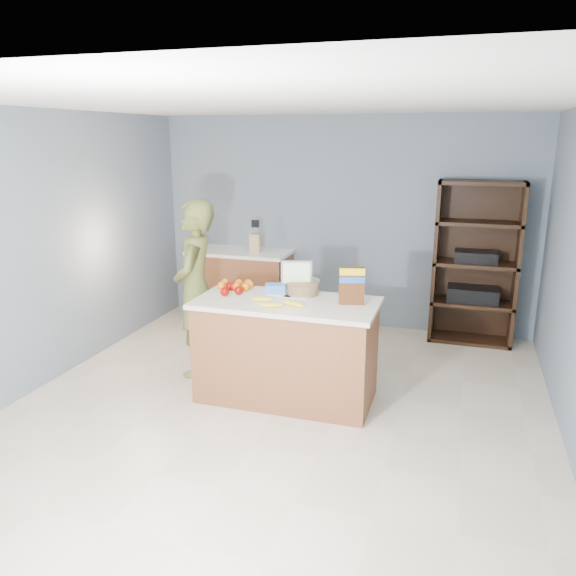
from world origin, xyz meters
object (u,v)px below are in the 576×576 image
(shelving_unit, at_px, (475,266))
(tv, at_px, (297,274))
(cereal_box, at_px, (352,283))
(counter_peninsula, at_px, (286,354))
(person, at_px, (196,289))

(shelving_unit, height_order, tv, shelving_unit)
(tv, distance_m, cereal_box, 0.61)
(cereal_box, bearing_deg, tv, 155.50)
(cereal_box, bearing_deg, shelving_unit, 62.99)
(counter_peninsula, bearing_deg, cereal_box, 8.15)
(person, bearing_deg, tv, 80.35)
(counter_peninsula, bearing_deg, person, 163.82)
(person, bearing_deg, cereal_box, 70.26)
(counter_peninsula, distance_m, tv, 0.72)
(shelving_unit, relative_size, cereal_box, 5.75)
(person, distance_m, tv, 1.02)
(shelving_unit, bearing_deg, tv, -132.18)
(shelving_unit, height_order, cereal_box, shelving_unit)
(counter_peninsula, bearing_deg, tv, 91.30)
(counter_peninsula, bearing_deg, shelving_unit, 52.89)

